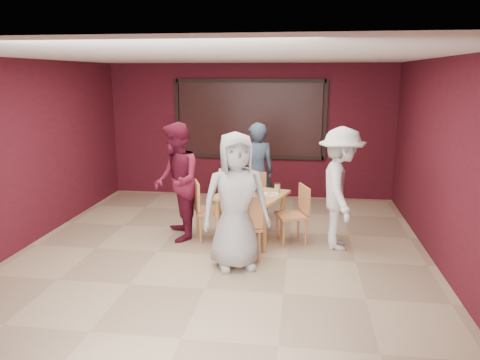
# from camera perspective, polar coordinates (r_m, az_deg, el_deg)

# --- Properties ---
(floor) EXTENTS (7.00, 7.00, 0.00)m
(floor) POSITION_cam_1_polar(r_m,az_deg,el_deg) (6.90, -2.32, -9.10)
(floor) COLOR tan
(floor) RESTS_ON ground
(window_blinds) EXTENTS (3.00, 0.02, 1.50)m
(window_blinds) POSITION_cam_1_polar(r_m,az_deg,el_deg) (9.86, 1.17, 7.41)
(window_blinds) COLOR black
(dining_table) EXTENTS (1.21, 1.21, 0.91)m
(dining_table) POSITION_cam_1_polar(r_m,az_deg,el_deg) (7.26, 1.34, -2.39)
(dining_table) COLOR tan
(dining_table) RESTS_ON floor
(chair_front) EXTENTS (0.59, 0.59, 0.96)m
(chair_front) POSITION_cam_1_polar(r_m,az_deg,el_deg) (6.50, 0.53, -5.39)
(chair_front) COLOR #AF7744
(chair_front) RESTS_ON floor
(chair_back) EXTENTS (0.50, 0.50, 0.93)m
(chair_back) POSITION_cam_1_polar(r_m,az_deg,el_deg) (8.01, 1.62, -2.04)
(chair_back) COLOR #AF7744
(chair_back) RESTS_ON floor
(chair_left) EXTENTS (0.59, 0.59, 0.95)m
(chair_left) POSITION_cam_1_polar(r_m,az_deg,el_deg) (7.37, -4.27, -3.26)
(chair_left) COLOR #AF7744
(chair_left) RESTS_ON floor
(chair_right) EXTENTS (0.56, 0.56, 0.91)m
(chair_right) POSITION_cam_1_polar(r_m,az_deg,el_deg) (7.26, 6.89, -3.78)
(chair_right) COLOR #AF7744
(chair_right) RESTS_ON floor
(diner_front) EXTENTS (1.05, 0.87, 1.85)m
(diner_front) POSITION_cam_1_polar(r_m,az_deg,el_deg) (6.19, -0.51, -2.61)
(diner_front) COLOR #A2A2A2
(diner_front) RESTS_ON floor
(diner_back) EXTENTS (0.73, 0.57, 1.76)m
(diner_back) POSITION_cam_1_polar(r_m,az_deg,el_deg) (8.29, 2.00, 1.00)
(diner_back) COLOR #324459
(diner_back) RESTS_ON floor
(diner_left) EXTENTS (0.96, 1.08, 1.85)m
(diner_left) POSITION_cam_1_polar(r_m,az_deg,el_deg) (7.37, -7.78, -0.21)
(diner_left) COLOR maroon
(diner_left) RESTS_ON floor
(diner_right) EXTENTS (0.72, 1.21, 1.83)m
(diner_right) POSITION_cam_1_polar(r_m,az_deg,el_deg) (7.08, 12.16, -1.03)
(diner_right) COLOR silver
(diner_right) RESTS_ON floor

